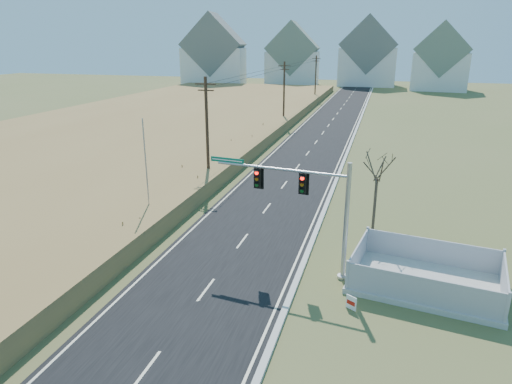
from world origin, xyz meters
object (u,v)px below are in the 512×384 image
(fence_enclosure, at_px, (425,281))
(traffic_signal_mast, at_px, (311,203))
(bare_tree, at_px, (378,165))
(open_sign, at_px, (351,303))
(flagpole, at_px, (147,182))

(fence_enclosure, bearing_deg, traffic_signal_mast, -170.16)
(traffic_signal_mast, bearing_deg, bare_tree, 68.64)
(traffic_signal_mast, relative_size, open_sign, 11.52)
(fence_enclosure, bearing_deg, bare_tree, 125.81)
(traffic_signal_mast, distance_m, open_sign, 5.29)
(open_sign, bearing_deg, traffic_signal_mast, 160.48)
(traffic_signal_mast, height_order, flagpole, flagpole)
(traffic_signal_mast, bearing_deg, open_sign, -43.78)
(traffic_signal_mast, distance_m, flagpole, 12.30)
(open_sign, xyz_separation_m, flagpole, (-14.02, 7.11, 2.47))
(fence_enclosure, height_order, bare_tree, bare_tree)
(traffic_signal_mast, relative_size, fence_enclosure, 0.99)
(traffic_signal_mast, bearing_deg, flagpole, 168.14)
(bare_tree, bearing_deg, open_sign, -94.10)
(flagpole, relative_size, bare_tree, 1.22)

